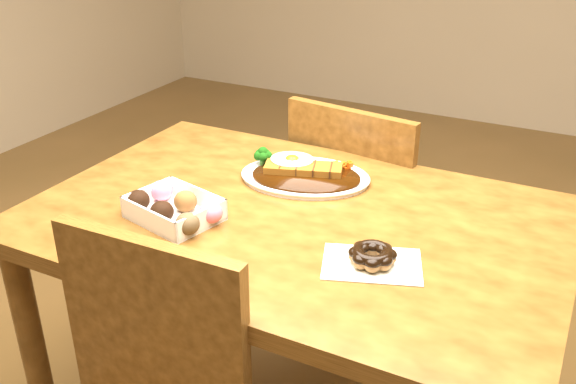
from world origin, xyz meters
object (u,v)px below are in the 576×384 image
at_px(chair_far, 366,219).
at_px(katsu_curry_plate, 303,173).
at_px(donut_box, 174,208).
at_px(pon_de_ring, 372,256).
at_px(table, 294,251).

distance_m(chair_far, katsu_curry_plate, 0.46).
bearing_deg(katsu_curry_plate, chair_far, 82.17).
relative_size(chair_far, donut_box, 3.74).
xyz_separation_m(chair_far, pon_de_ring, (0.25, -0.66, 0.29)).
height_order(donut_box, pon_de_ring, donut_box).
bearing_deg(chair_far, table, 99.77).
bearing_deg(katsu_curry_plate, donut_box, -117.28).
height_order(table, chair_far, chair_far).
bearing_deg(donut_box, pon_de_ring, 2.53).
height_order(katsu_curry_plate, pon_de_ring, katsu_curry_plate).
height_order(katsu_curry_plate, donut_box, katsu_curry_plate).
xyz_separation_m(table, katsu_curry_plate, (-0.07, 0.18, 0.12)).
bearing_deg(katsu_curry_plate, table, -69.83).
distance_m(katsu_curry_plate, donut_box, 0.36).
relative_size(table, chair_far, 1.38).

